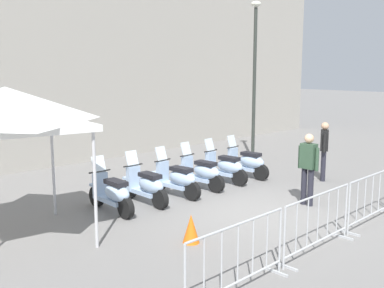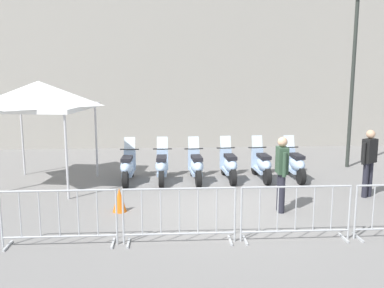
% 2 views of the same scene
% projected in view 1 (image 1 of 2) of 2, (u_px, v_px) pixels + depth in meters
% --- Properties ---
extents(ground_plane, '(120.00, 120.00, 0.00)m').
position_uv_depth(ground_plane, '(263.00, 213.00, 10.10)').
color(ground_plane, slate).
extents(motorcycle_0, '(0.59, 1.72, 1.24)m').
position_uv_depth(motorcycle_0, '(112.00, 193.00, 10.04)').
color(motorcycle_0, black).
rests_on(motorcycle_0, ground).
extents(motorcycle_1, '(0.61, 1.72, 1.24)m').
position_uv_depth(motorcycle_1, '(146.00, 186.00, 10.72)').
color(motorcycle_1, black).
rests_on(motorcycle_1, ground).
extents(motorcycle_2, '(0.70, 1.71, 1.24)m').
position_uv_depth(motorcycle_2, '(177.00, 179.00, 11.38)').
color(motorcycle_2, black).
rests_on(motorcycle_2, ground).
extents(motorcycle_3, '(0.70, 1.71, 1.24)m').
position_uv_depth(motorcycle_3, '(201.00, 173.00, 12.11)').
color(motorcycle_3, black).
rests_on(motorcycle_3, ground).
extents(motorcycle_4, '(0.70, 1.71, 1.24)m').
position_uv_depth(motorcycle_4, '(224.00, 167.00, 12.79)').
color(motorcycle_4, black).
rests_on(motorcycle_4, ground).
extents(motorcycle_5, '(0.69, 1.71, 1.24)m').
position_uv_depth(motorcycle_5, '(246.00, 163.00, 13.45)').
color(motorcycle_5, black).
rests_on(motorcycle_5, ground).
extents(barrier_segment_0, '(2.09, 0.74, 1.07)m').
position_uv_depth(barrier_segment_0, '(238.00, 259.00, 6.33)').
color(barrier_segment_0, '#B2B5B7').
rests_on(barrier_segment_0, ground).
extents(barrier_segment_1, '(2.09, 0.74, 1.07)m').
position_uv_depth(barrier_segment_1, '(318.00, 223.00, 7.84)').
color(barrier_segment_1, '#B2B5B7').
rests_on(barrier_segment_1, ground).
extents(barrier_segment_2, '(2.09, 0.74, 1.07)m').
position_uv_depth(barrier_segment_2, '(372.00, 199.00, 9.36)').
color(barrier_segment_2, '#B2B5B7').
rests_on(barrier_segment_2, ground).
extents(street_lamp, '(0.36, 0.36, 5.58)m').
position_uv_depth(street_lamp, '(255.00, 66.00, 15.62)').
color(street_lamp, '#2D332D').
rests_on(street_lamp, ground).
extents(officer_near_row_end, '(0.45, 0.40, 1.73)m').
position_uv_depth(officer_near_row_end, '(324.00, 148.00, 12.99)').
color(officer_near_row_end, '#23232D').
rests_on(officer_near_row_end, ground).
extents(officer_mid_plaza, '(0.27, 0.55, 1.73)m').
position_uv_depth(officer_mid_plaza, '(308.00, 165.00, 10.56)').
color(officer_mid_plaza, '#23232D').
rests_on(officer_mid_plaza, ground).
extents(canopy_tent, '(2.57, 2.57, 2.91)m').
position_uv_depth(canopy_tent, '(6.00, 109.00, 7.99)').
color(canopy_tent, silver).
rests_on(canopy_tent, ground).
extents(traffic_cone, '(0.32, 0.32, 0.55)m').
position_uv_depth(traffic_cone, '(191.00, 229.00, 8.30)').
color(traffic_cone, orange).
rests_on(traffic_cone, ground).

